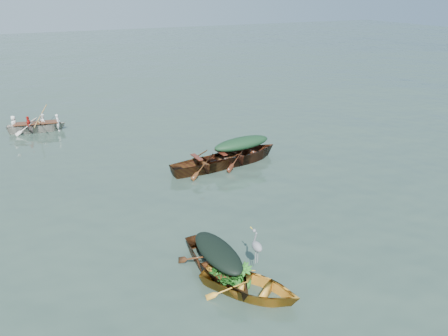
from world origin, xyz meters
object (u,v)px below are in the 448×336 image
object	(u,v)px
yellow_dinghy	(249,294)
dark_covered_boat	(218,274)
green_tarp_boat	(241,162)
rowed_boat	(38,132)
open_wooden_boat	(209,170)
heron	(257,252)

from	to	relation	value
yellow_dinghy	dark_covered_boat	bearing A→B (deg)	70.77
green_tarp_boat	rowed_boat	distance (m)	11.51
green_tarp_boat	open_wooden_boat	world-z (taller)	green_tarp_boat
dark_covered_boat	rowed_boat	world-z (taller)	dark_covered_boat
dark_covered_boat	green_tarp_boat	size ratio (longest dim) A/B	0.81
green_tarp_boat	heron	bearing A→B (deg)	147.52
dark_covered_boat	open_wooden_boat	distance (m)	7.19
open_wooden_boat	green_tarp_boat	bearing A→B (deg)	-86.36
yellow_dinghy	open_wooden_boat	distance (m)	8.07
green_tarp_boat	open_wooden_boat	xyz separation A→B (m)	(-1.64, -0.20, 0.00)
yellow_dinghy	green_tarp_boat	distance (m)	8.87
dark_covered_boat	green_tarp_boat	world-z (taller)	green_tarp_boat
yellow_dinghy	rowed_boat	distance (m)	16.90
rowed_boat	heron	bearing A→B (deg)	-155.29
green_tarp_boat	heron	xyz separation A→B (m)	(-3.59, -7.54, 0.90)
heron	yellow_dinghy	bearing A→B (deg)	-174.81
yellow_dinghy	heron	xyz separation A→B (m)	(0.40, 0.38, 0.90)
open_wooden_boat	heron	world-z (taller)	heron
dark_covered_boat	open_wooden_boat	xyz separation A→B (m)	(2.72, 6.65, 0.00)
open_wooden_boat	heron	size ratio (longest dim) A/B	5.08
yellow_dinghy	dark_covered_boat	world-z (taller)	dark_covered_boat
open_wooden_boat	heron	bearing A→B (deg)	161.71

